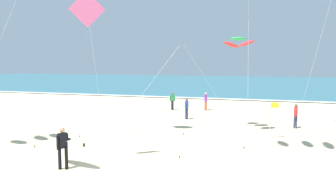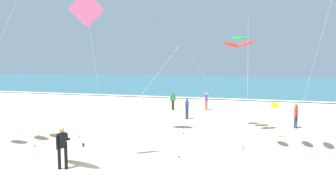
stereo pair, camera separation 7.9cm
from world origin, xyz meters
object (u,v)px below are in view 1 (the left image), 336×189
at_px(surfer_lead, 66,143).
at_px(kite_arc_emerald_close, 238,42).
at_px(kite_diamond_rose_mid, 89,13).
at_px(bystander_green_top, 172,101).
at_px(bystander_blue_top, 187,108).
at_px(bystander_purple_top, 206,101).
at_px(bystander_red_top, 296,116).
at_px(lifeguard_flag, 271,116).

distance_m(surfer_lead, kite_arc_emerald_close, 12.03).
relative_size(kite_diamond_rose_mid, bystander_green_top, 4.48).
distance_m(bystander_blue_top, bystander_purple_top, 4.88).
relative_size(surfer_lead, bystander_red_top, 1.32).
bearing_deg(surfer_lead, kite_arc_emerald_close, 57.96).
distance_m(surfer_lead, bystander_blue_top, 12.61).
relative_size(kite_diamond_rose_mid, kite_arc_emerald_close, 1.23).
bearing_deg(kite_arc_emerald_close, lifeguard_flag, -39.70).
bearing_deg(kite_diamond_rose_mid, kite_arc_emerald_close, 59.15).
bearing_deg(kite_diamond_rose_mid, lifeguard_flag, 44.05).
xyz_separation_m(bystander_purple_top, lifeguard_flag, (5.44, -9.52, 0.45)).
xyz_separation_m(bystander_blue_top, bystander_green_top, (-2.34, 4.24, 0.00)).
distance_m(bystander_purple_top, lifeguard_flag, 10.97).
xyz_separation_m(bystander_red_top, bystander_blue_top, (-7.56, 1.21, 0.00)).
relative_size(bystander_blue_top, bystander_green_top, 1.00).
bearing_deg(bystander_purple_top, kite_diamond_rose_mid, -96.24).
height_order(bystander_red_top, lifeguard_flag, lifeguard_flag).
relative_size(bystander_red_top, lifeguard_flag, 0.76).
bearing_deg(lifeguard_flag, surfer_lead, -135.71).
bearing_deg(bystander_purple_top, kite_arc_emerald_close, -66.54).
relative_size(bystander_red_top, bystander_blue_top, 1.00).
height_order(surfer_lead, lifeguard_flag, lifeguard_flag).
bearing_deg(bystander_red_top, bystander_purple_top, 139.08).
distance_m(bystander_red_top, lifeguard_flag, 3.82).
distance_m(bystander_green_top, lifeguard_flag, 12.22).
height_order(kite_diamond_rose_mid, bystander_blue_top, kite_diamond_rose_mid).
distance_m(surfer_lead, bystander_purple_top, 17.48).
bearing_deg(bystander_red_top, lifeguard_flag, -114.13).
xyz_separation_m(kite_diamond_rose_mid, bystander_red_top, (8.79, 10.47, -5.44)).
bearing_deg(surfer_lead, kite_diamond_rose_mid, 46.59).
height_order(kite_diamond_rose_mid, bystander_purple_top, kite_diamond_rose_mid).
relative_size(kite_diamond_rose_mid, bystander_purple_top, 4.48).
distance_m(kite_diamond_rose_mid, bystander_blue_top, 12.94).
bearing_deg(bystander_blue_top, lifeguard_flag, -37.87).
xyz_separation_m(kite_arc_emerald_close, bystander_purple_top, (-3.39, 7.82, -4.67)).
bearing_deg(kite_arc_emerald_close, bystander_blue_top, 143.11).
bearing_deg(bystander_green_top, kite_diamond_rose_mid, -86.02).
xyz_separation_m(bystander_green_top, lifeguard_flag, (8.35, -8.92, 0.45)).
bearing_deg(lifeguard_flag, bystander_blue_top, 142.13).
bearing_deg(kite_diamond_rose_mid, surfer_lead, -133.41).
xyz_separation_m(surfer_lead, lifeguard_flag, (7.98, 7.78, 0.22)).
height_order(bystander_green_top, bystander_purple_top, same).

